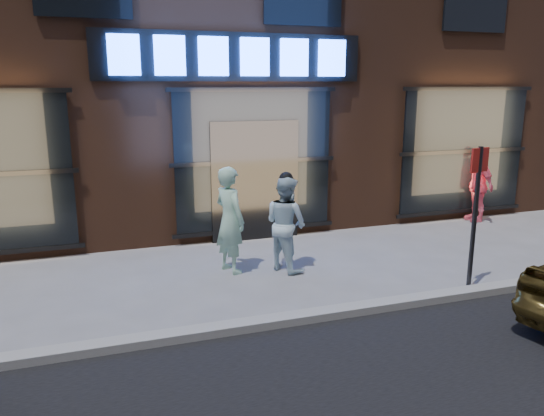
{
  "coord_description": "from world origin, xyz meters",
  "views": [
    {
      "loc": [
        -3.04,
        -6.09,
        3.12
      ],
      "look_at": [
        -0.43,
        1.6,
        1.2
      ],
      "focal_mm": 35.0,
      "sensor_mm": 36.0,
      "label": 1
    }
  ],
  "objects": [
    {
      "name": "storefront_building",
      "position": [
        -0.0,
        7.99,
        5.15
      ],
      "size": [
        30.2,
        8.28,
        10.3
      ],
      "color": "#54301E",
      "rests_on": "ground"
    },
    {
      "name": "passerby",
      "position": [
        5.27,
        3.7,
        0.84
      ],
      "size": [
        0.47,
        1.01,
        1.69
      ],
      "primitive_type": "imported",
      "rotation": [
        0.0,
        0.0,
        -1.63
      ],
      "color": "#F3647B",
      "rests_on": "ground"
    },
    {
      "name": "sign_post",
      "position": [
        2.28,
        0.18,
        1.35
      ],
      "size": [
        0.35,
        0.11,
        2.23
      ],
      "rotation": [
        0.0,
        0.0,
        0.22
      ],
      "color": "#262628",
      "rests_on": "ground"
    },
    {
      "name": "man_bowtie",
      "position": [
        -0.96,
        2.22,
        0.9
      ],
      "size": [
        0.65,
        0.77,
        1.8
      ],
      "primitive_type": "imported",
      "rotation": [
        0.0,
        0.0,
        1.96
      ],
      "color": "#9DCFA9",
      "rests_on": "ground"
    },
    {
      "name": "curb",
      "position": [
        0.0,
        0.0,
        0.06
      ],
      "size": [
        60.0,
        0.25,
        0.12
      ],
      "primitive_type": "cube",
      "color": "gray",
      "rests_on": "ground"
    },
    {
      "name": "man_cap",
      "position": [
        -0.04,
        2.01,
        0.81
      ],
      "size": [
        0.89,
        0.97,
        1.62
      ],
      "primitive_type": "imported",
      "rotation": [
        0.0,
        0.0,
        2.0
      ],
      "color": "white",
      "rests_on": "ground"
    },
    {
      "name": "ground",
      "position": [
        0.0,
        0.0,
        0.0
      ],
      "size": [
        90.0,
        90.0,
        0.0
      ],
      "primitive_type": "plane",
      "color": "slate",
      "rests_on": "ground"
    }
  ]
}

